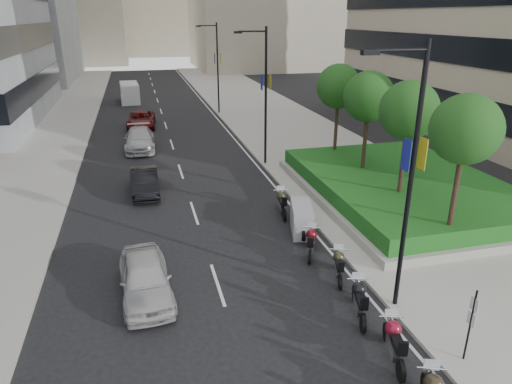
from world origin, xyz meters
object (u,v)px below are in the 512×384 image
object	(u,v)px
lamp_post_1	(263,90)
parking_sign	(471,322)
delivery_van	(130,94)
motorcycle_3	(339,265)
car_d	(141,120)
car_c	(140,139)
motorcycle_5	(301,219)
lamp_post_0	(408,171)
motorcycle_6	(282,203)
motorcycle_1	(394,342)
car_a	(145,278)
car_b	(145,182)
motorcycle_4	(311,242)
lamp_post_2	(216,64)

from	to	relation	value
lamp_post_1	parking_sign	size ratio (longest dim) A/B	3.60
delivery_van	motorcycle_3	bearing A→B (deg)	-82.54
lamp_post_1	motorcycle_3	size ratio (longest dim) A/B	4.54
parking_sign	car_d	world-z (taller)	parking_sign
car_c	car_d	bearing A→B (deg)	88.96
motorcycle_3	motorcycle_5	distance (m)	4.20
lamp_post_0	motorcycle_6	size ratio (longest dim) A/B	3.96
lamp_post_1	motorcycle_3	xyz separation A→B (m)	(-0.98, -14.73, -4.52)
motorcycle_1	delivery_van	bearing A→B (deg)	25.45
car_d	delivery_van	xyz separation A→B (m)	(-0.98, 13.76, 0.30)
motorcycle_6	car_a	bearing A→B (deg)	138.88
motorcycle_3	lamp_post_0	bearing A→B (deg)	-137.23
motorcycle_3	car_c	xyz separation A→B (m)	(-7.11, 20.96, 0.23)
parking_sign	motorcycle_1	world-z (taller)	parking_sign
car_a	car_b	world-z (taller)	car_a
lamp_post_0	lamp_post_1	xyz separation A→B (m)	(0.00, 17.00, 0.00)
lamp_post_0	parking_sign	distance (m)	4.74
motorcycle_6	car_a	world-z (taller)	car_a
car_d	motorcycle_5	bearing A→B (deg)	-70.22
motorcycle_5	car_b	world-z (taller)	car_b
motorcycle_5	car_a	bearing A→B (deg)	130.75
lamp_post_1	motorcycle_3	distance (m)	15.43
motorcycle_4	car_c	world-z (taller)	car_c
motorcycle_6	car_b	xyz separation A→B (m)	(-6.76, 4.76, 0.10)
motorcycle_3	car_a	distance (m)	7.33
car_c	car_a	bearing A→B (deg)	-89.41
motorcycle_1	motorcycle_6	size ratio (longest dim) A/B	0.98
lamp_post_2	motorcycle_1	xyz separation A→B (m)	(-1.27, -37.31, -4.46)
motorcycle_6	car_b	size ratio (longest dim) A/B	0.53
lamp_post_2	motorcycle_5	bearing A→B (deg)	-92.04
motorcycle_5	delivery_van	world-z (taller)	delivery_van
motorcycle_3	delivery_van	xyz separation A→B (m)	(-7.81, 42.14, 0.48)
car_c	delivery_van	distance (m)	21.20
lamp_post_0	motorcycle_3	world-z (taller)	lamp_post_0
motorcycle_3	lamp_post_1	bearing A→B (deg)	15.54
car_d	delivery_van	bearing A→B (deg)	98.14
motorcycle_3	car_b	xyz separation A→B (m)	(-7.02, 11.24, 0.16)
lamp_post_1	car_b	xyz separation A→B (m)	(-8.01, -3.48, -4.36)
motorcycle_4	car_d	world-z (taller)	car_d
lamp_post_2	car_c	distance (m)	14.91
lamp_post_0	lamp_post_1	world-z (taller)	same
motorcycle_5	motorcycle_4	bearing A→B (deg)	-174.55
motorcycle_4	parking_sign	bearing A→B (deg)	-140.87
motorcycle_5	motorcycle_6	bearing A→B (deg)	20.37
motorcycle_3	car_d	size ratio (longest dim) A/B	0.38
lamp_post_0	car_c	world-z (taller)	lamp_post_0
motorcycle_5	delivery_van	distance (m)	38.73
car_a	car_d	size ratio (longest dim) A/B	0.85
lamp_post_1	car_c	size ratio (longest dim) A/B	1.68
lamp_post_1	motorcycle_5	size ratio (longest dim) A/B	3.75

